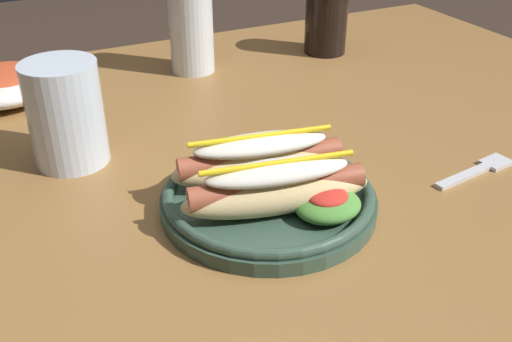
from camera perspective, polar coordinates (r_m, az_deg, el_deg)
name	(u,v)px	position (r m, az deg, el deg)	size (l,w,h in m)	color
dining_table	(250,207)	(0.81, -0.59, -3.50)	(1.29, 0.92, 0.74)	olive
hot_dog_plate	(271,187)	(0.62, 1.44, -1.56)	(0.23, 0.23, 0.08)	#334C3D
fork	(479,170)	(0.75, 20.73, 0.12)	(0.12, 0.03, 0.00)	silver
soda_cup	(326,17)	(1.08, 6.81, 14.54)	(0.07, 0.07, 0.13)	black
water_cup	(66,114)	(0.73, -17.88, 5.27)	(0.09, 0.09, 0.13)	silver
glass_bottle	(190,14)	(0.98, -6.36, 14.80)	(0.07, 0.07, 0.24)	silver
side_bowl	(4,83)	(0.97, -23.18, 7.81)	(0.16, 0.16, 0.05)	silver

